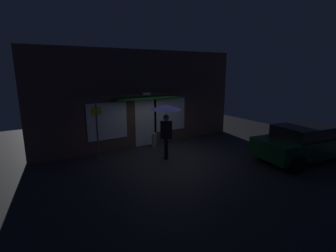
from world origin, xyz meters
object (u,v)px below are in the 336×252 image
parked_car (304,142)px  sidewalk_bollard (154,141)px  person_with_umbrella (166,115)px  street_sign_post (97,129)px

parked_car → sidewalk_bollard: size_ratio=6.34×
parked_car → sidewalk_bollard: (-4.25, 4.55, -0.40)m
person_with_umbrella → street_sign_post: (-2.37, 1.23, -0.51)m
street_sign_post → sidewalk_bollard: size_ratio=3.36×
street_sign_post → person_with_umbrella: bearing=-27.4°
street_sign_post → sidewalk_bollard: 2.83m
person_with_umbrella → sidewalk_bollard: bearing=-71.0°
sidewalk_bollard → parked_car: bearing=-46.9°
person_with_umbrella → parked_car: size_ratio=0.52×
parked_car → street_sign_post: 8.13m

